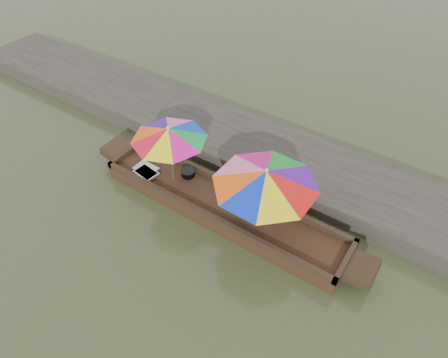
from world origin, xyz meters
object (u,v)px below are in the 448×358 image
Objects in this scene: tray_scallop at (146,169)px; umbrella_stern at (264,197)px; vendor at (246,193)px; umbrella_bow at (171,154)px; charcoal_grill at (188,173)px; cooking_pot at (143,148)px; supply_bag at (265,213)px; boat_hull at (222,207)px; tray_crayfish at (146,173)px.

umbrella_stern reaches higher than tray_scallop.
tray_scallop is 2.83m from vendor.
umbrella_stern is at bearing 0.00° from umbrella_bow.
umbrella_stern reaches higher than charcoal_grill.
cooking_pot is 1.26× the size of supply_bag.
supply_bag reaches higher than tray_scallop.
supply_bag is at bearing 175.46° from vendor.
boat_hull is 2.77× the size of umbrella_stern.
umbrella_stern reaches higher than tray_crayfish.
cooking_pot is 0.62× the size of tray_scallop.
supply_bag is 2.52m from umbrella_bow.
umbrella_stern is at bearing -7.35° from charcoal_grill.
charcoal_grill is at bearing 176.79° from supply_bag.
tray_scallop is 0.50× the size of vendor.
supply_bag is 0.13× the size of umbrella_stern.
tray_scallop is 2.03× the size of supply_bag.
cooking_pot is at bearing 176.67° from charcoal_grill.
umbrella_stern is at bearing -5.72° from cooking_pot.
umbrella_bow reaches higher than boat_hull.
boat_hull is 0.96m from vendor.
cooking_pot reaches higher than boat_hull.
charcoal_grill is 0.19× the size of umbrella_bow.
boat_hull is 10.60× the size of tray_scallop.
cooking_pot is 1.54m from charcoal_grill.
boat_hull is at bearing 3.59° from tray_scallop.
umbrella_stern is at bearing 0.00° from boat_hull.
boat_hull is 1.69m from umbrella_bow.
supply_bag is at bearing 8.97° from boat_hull.
supply_bag is (3.21, 0.30, 0.10)m from tray_scallop.
boat_hull is at bearing -11.09° from vendor.
tray_crayfish is 1.03m from charcoal_grill.
charcoal_grill is (0.99, 0.42, 0.05)m from tray_scallop.
tray_scallop is (-2.17, -0.14, 0.21)m from boat_hull.
tray_crayfish is 1.01m from umbrella_bow.
tray_crayfish is 2.71m from vendor.
vendor is at bearing -5.41° from cooking_pot.
umbrella_stern is (0.02, -0.16, 0.65)m from supply_bag.
umbrella_stern is (3.77, -0.38, 0.68)m from cooking_pot.
cooking_pot is (-2.72, 0.38, 0.27)m from boat_hull.
supply_bag is at bearing 5.34° from tray_scallop.
vendor is (0.59, 0.06, 0.75)m from boat_hull.
vendor is 0.53× the size of umbrella_stern.
umbrella_stern is (2.45, 0.00, 0.00)m from umbrella_bow.
charcoal_grill reaches higher than tray_crayfish.
boat_hull is 17.14× the size of cooking_pot.
boat_hull is 2.08m from tray_crayfish.
umbrella_bow reaches higher than tray_scallop.
boat_hull is 2.76m from cooking_pot.
supply_bag is at bearing 95.53° from umbrella_stern.
vendor reaches higher than boat_hull.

